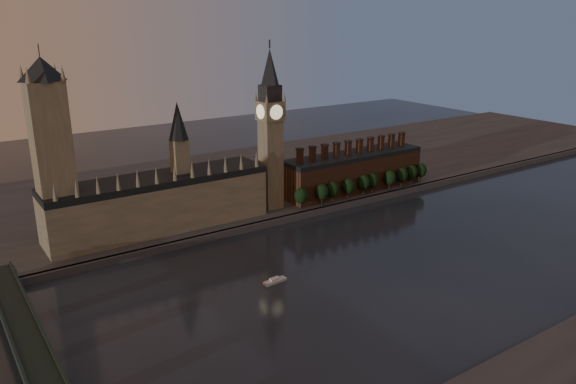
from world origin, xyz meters
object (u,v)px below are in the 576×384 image
object	(u,v)px
victoria_tower	(52,150)
westminster_bridge	(41,375)
river_boat	(275,281)
big_ben	(270,128)

from	to	relation	value
victoria_tower	westminster_bridge	size ratio (longest dim) A/B	0.54
victoria_tower	river_boat	xyz separation A→B (m)	(77.19, -91.48, -58.15)
big_ben	river_boat	distance (m)	115.72
victoria_tower	westminster_bridge	distance (m)	133.21
westminster_bridge	victoria_tower	bearing A→B (deg)	73.44
victoria_tower	river_boat	world-z (taller)	victoria_tower
victoria_tower	big_ben	distance (m)	130.12
westminster_bridge	river_boat	bearing A→B (deg)	13.16
westminster_bridge	big_ben	bearing A→B (deg)	34.33
victoria_tower	big_ben	size ratio (longest dim) A/B	1.01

